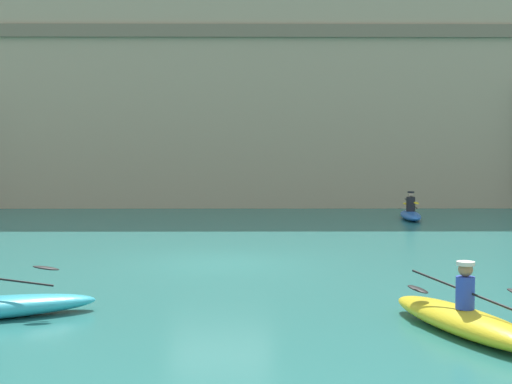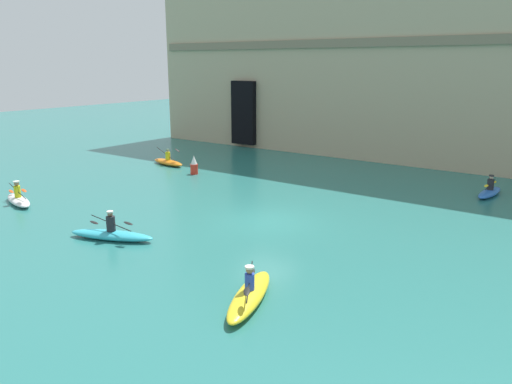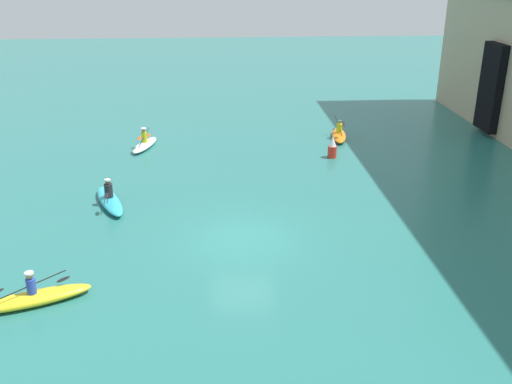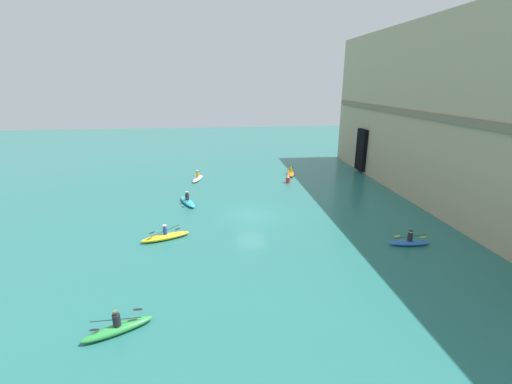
{
  "view_description": "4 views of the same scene",
  "coord_description": "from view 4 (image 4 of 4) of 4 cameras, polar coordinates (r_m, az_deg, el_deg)",
  "views": [
    {
      "loc": [
        0.75,
        -17.34,
        2.86
      ],
      "look_at": [
        0.86,
        0.16,
        1.75
      ],
      "focal_mm": 50.0,
      "sensor_mm": 36.0,
      "label": 1
    },
    {
      "loc": [
        12.02,
        -17.38,
        6.81
      ],
      "look_at": [
        -1.23,
        0.83,
        0.97
      ],
      "focal_mm": 35.0,
      "sensor_mm": 36.0,
      "label": 2
    },
    {
      "loc": [
        19.45,
        -0.82,
        9.93
      ],
      "look_at": [
        0.56,
        0.47,
        2.15
      ],
      "focal_mm": 40.0,
      "sensor_mm": 36.0,
      "label": 3
    },
    {
      "loc": [
        27.35,
        -2.86,
        11.0
      ],
      "look_at": [
        0.93,
        0.36,
        2.37
      ],
      "focal_mm": 24.0,
      "sensor_mm": 36.0,
      "label": 4
    }
  ],
  "objects": [
    {
      "name": "marker_buoy",
      "position": [
        38.94,
        5.33,
        2.3
      ],
      "size": [
        0.48,
        0.48,
        1.18
      ],
      "color": "red",
      "rests_on": "ground"
    },
    {
      "name": "cliff_bluff",
      "position": [
        34.33,
        32.77,
        10.44
      ],
      "size": [
        45.43,
        6.88,
        16.37
      ],
      "color": "tan",
      "rests_on": "ground"
    },
    {
      "name": "kayak_yellow",
      "position": [
        26.0,
        -14.84,
        -7.15
      ],
      "size": [
        1.97,
        3.57,
        1.13
      ],
      "rotation": [
        0.0,
        0.0,
        1.93
      ],
      "color": "yellow",
      "rests_on": "ground"
    },
    {
      "name": "kayak_orange",
      "position": [
        42.48,
        5.77,
        3.17
      ],
      "size": [
        3.08,
        1.27,
        1.22
      ],
      "rotation": [
        0.0,
        0.0,
        2.99
      ],
      "color": "orange",
      "rests_on": "ground"
    },
    {
      "name": "kayak_green",
      "position": [
        17.99,
        -22.05,
        -20.26
      ],
      "size": [
        1.95,
        3.15,
        1.18
      ],
      "rotation": [
        0.0,
        0.0,
        2.02
      ],
      "color": "green",
      "rests_on": "ground"
    },
    {
      "name": "kayak_blue",
      "position": [
        26.62,
        24.19,
        -7.61
      ],
      "size": [
        0.97,
        2.97,
        1.12
      ],
      "rotation": [
        0.0,
        0.0,
        1.48
      ],
      "color": "blue",
      "rests_on": "ground"
    },
    {
      "name": "ground_plane",
      "position": [
        29.62,
        -0.92,
        -3.84
      ],
      "size": [
        120.0,
        120.0,
        0.0
      ],
      "primitive_type": "plane",
      "color": "#28706B"
    },
    {
      "name": "kayak_white",
      "position": [
        40.52,
        -9.71,
        2.27
      ],
      "size": [
        3.06,
        1.54,
        1.16
      ],
      "rotation": [
        0.0,
        0.0,
        2.87
      ],
      "color": "white",
      "rests_on": "ground"
    },
    {
      "name": "kayak_cyan",
      "position": [
        32.92,
        -11.36,
        -1.5
      ],
      "size": [
        3.58,
        2.04,
        1.18
      ],
      "rotation": [
        0.0,
        0.0,
        0.38
      ],
      "color": "#33B2C6",
      "rests_on": "ground"
    }
  ]
}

